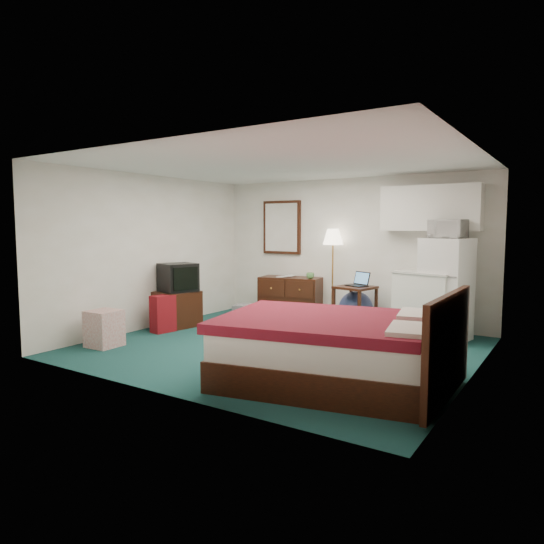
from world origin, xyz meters
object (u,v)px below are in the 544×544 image
Objects in this scene: kitchen_counter at (429,305)px; suitcase at (163,314)px; desk at (355,307)px; bed at (327,350)px; fridge at (446,289)px; dresser at (290,298)px; tv_stand at (176,309)px; floor_lamp at (333,275)px.

kitchen_counter is 4.12m from suitcase.
desk reaches higher than suitcase.
fridge is at bearing 66.05° from bed.
dresser is 3.66m from bed.
desk is 2.96m from tv_stand.
bed is at bearing -10.67° from tv_stand.
bed is at bearing -80.96° from kitchen_counter.
desk is at bearing -160.14° from kitchen_counter.
desk reaches higher than bed.
kitchen_counter is at bearing 14.71° from desk.
dresser is 2.38m from suitcase.
floor_lamp is 2.74m from tv_stand.
dresser is 2.08m from tv_stand.
bed is 3.38m from suitcase.
floor_lamp is at bearing 158.98° from desk.
kitchen_counter is 0.38m from fridge.
kitchen_counter is 4.05m from tv_stand.
kitchen_counter is (1.75, -0.28, -0.33)m from floor_lamp.
floor_lamp reaches higher than suitcase.
floor_lamp reaches higher than dresser.
desk is at bearing 38.69° from tv_stand.
tv_stand is at bearing 116.07° from suitcase.
bed is (1.41, -3.05, -0.47)m from floor_lamp.
tv_stand is at bearing -135.85° from dresser.
dresser is at bearing 72.84° from suitcase.
suitcase is (-1.87, -2.24, -0.52)m from floor_lamp.
suitcase is at bearing -141.91° from fridge.
floor_lamp is 3.39m from bed.
tv_stand is at bearing -147.88° from fridge.
floor_lamp is at bearing -177.87° from fridge.
fridge is (1.42, 0.01, 0.40)m from desk.
dresser is at bearing -172.59° from fridge.
fridge is at bearing 29.37° from tv_stand.
desk is 1.48m from fridge.
dresser is at bearing -167.63° from kitchen_counter.
kitchen_counter is at bearing 38.51° from suitcase.
suitcase is (-2.45, -1.88, -0.06)m from desk.
dresser is 2.82m from fridge.
suitcase is at bearing -129.79° from floor_lamp.
desk is at bearing -31.77° from floor_lamp.
tv_stand is (-3.74, -1.53, -0.19)m from kitchen_counter.
tv_stand is at bearing 148.43° from bed.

